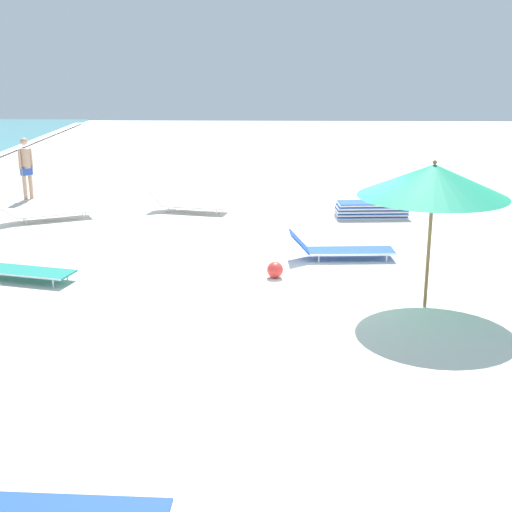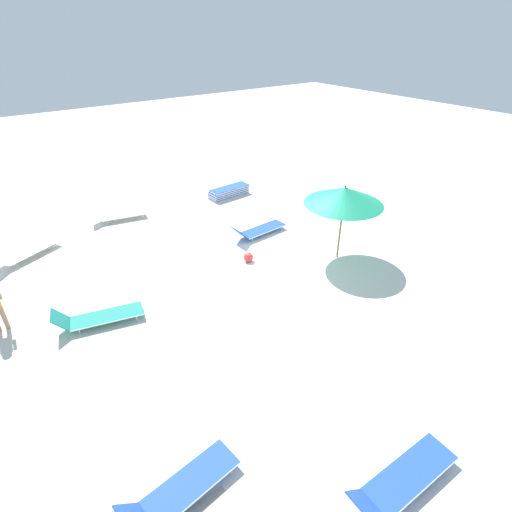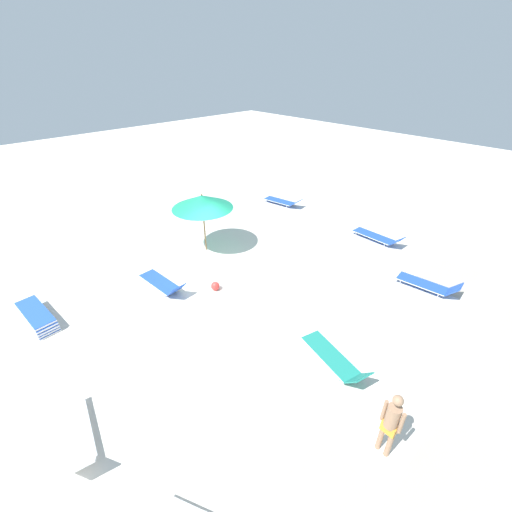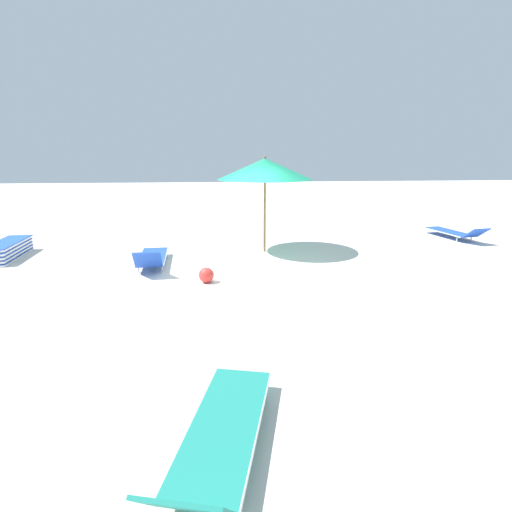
% 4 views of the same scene
% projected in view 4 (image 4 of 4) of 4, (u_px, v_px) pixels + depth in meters
% --- Properties ---
extents(ground_plane, '(60.00, 60.00, 0.16)m').
position_uv_depth(ground_plane, '(234.00, 275.00, 8.89)').
color(ground_plane, silver).
extents(beach_umbrella, '(2.45, 2.45, 2.50)m').
position_uv_depth(beach_umbrella, '(265.00, 169.00, 10.20)').
color(beach_umbrella, olive).
rests_on(beach_umbrella, ground_plane).
extents(lounger_stack, '(0.73, 1.93, 0.41)m').
position_uv_depth(lounger_stack, '(7.00, 250.00, 9.99)').
color(lounger_stack, blue).
rests_on(lounger_stack, ground_plane).
extents(sun_lounger_near_water_right, '(1.13, 2.26, 0.60)m').
position_uv_depth(sun_lounger_near_water_right, '(219.00, 437.00, 3.36)').
color(sun_lounger_near_water_right, '#1E8475').
rests_on(sun_lounger_near_water_right, ground_plane).
extents(sun_lounger_mid_beach_pair_a, '(0.94, 2.25, 0.50)m').
position_uv_depth(sun_lounger_mid_beach_pair_a, '(454.00, 232.00, 12.33)').
color(sun_lounger_mid_beach_pair_a, blue).
rests_on(sun_lounger_mid_beach_pair_a, ground_plane).
extents(sun_lounger_mid_beach_pair_b, '(0.73, 2.20, 0.59)m').
position_uv_depth(sun_lounger_mid_beach_pair_b, '(152.00, 257.00, 9.25)').
color(sun_lounger_mid_beach_pair_b, blue).
rests_on(sun_lounger_mid_beach_pair_b, ground_plane).
extents(beach_ball, '(0.31, 0.31, 0.31)m').
position_uv_depth(beach_ball, '(206.00, 275.00, 8.09)').
color(beach_ball, red).
rests_on(beach_ball, ground_plane).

